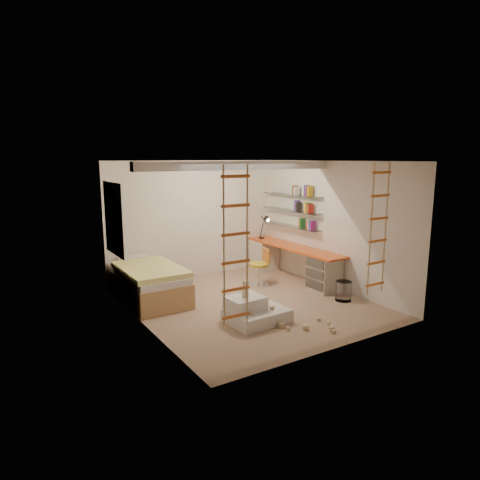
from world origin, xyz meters
TOP-DOWN VIEW (x-y plane):
  - floor at (0.00, 0.00)m, footprint 4.50×4.50m
  - ceiling_beam at (0.00, 0.30)m, footprint 4.00×0.18m
  - window_frame at (-1.97, 1.50)m, footprint 0.06×1.15m
  - window_blind at (-1.93, 1.50)m, footprint 0.02×1.00m
  - rope_ladder_left at (-1.35, -1.75)m, footprint 0.41×0.04m
  - rope_ladder_right at (1.35, -1.75)m, footprint 0.41×0.04m
  - waste_bin at (1.61, -0.81)m, footprint 0.30×0.30m
  - desk at (1.72, 0.86)m, footprint 0.56×2.80m
  - shelves at (1.87, 1.13)m, footprint 0.25×1.80m
  - bed at (-1.48, 1.23)m, footprint 1.02×2.00m
  - task_lamp at (1.67, 1.82)m, footprint 0.14×0.36m
  - swivel_chair at (0.81, 0.81)m, footprint 0.56×0.56m
  - play_platform at (-0.42, -0.79)m, footprint 0.99×0.79m
  - toy_blocks at (-0.09, -1.19)m, footprint 1.19×1.21m
  - books at (1.87, 1.13)m, footprint 0.14×0.52m

SIDE VIEW (x-z plane):
  - floor at x=0.00m, z-range 0.00..0.00m
  - play_platform at x=-0.42m, z-range -0.05..0.38m
  - waste_bin at x=1.61m, z-range 0.00..0.38m
  - toy_blocks at x=-0.09m, z-range -0.13..0.56m
  - swivel_chair at x=0.81m, z-range -0.10..0.69m
  - bed at x=-1.48m, z-range -0.02..0.67m
  - desk at x=1.72m, z-range 0.03..0.78m
  - task_lamp at x=1.67m, z-range 0.85..1.42m
  - shelves at x=1.87m, z-range 1.14..1.86m
  - rope_ladder_left at x=-1.35m, z-range 0.45..2.58m
  - rope_ladder_right at x=1.35m, z-range 0.45..2.58m
  - window_frame at x=-1.97m, z-range 0.88..2.23m
  - window_blind at x=-1.93m, z-range 0.95..2.15m
  - books at x=1.87m, z-range 1.17..2.09m
  - ceiling_beam at x=0.00m, z-range 2.44..2.60m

